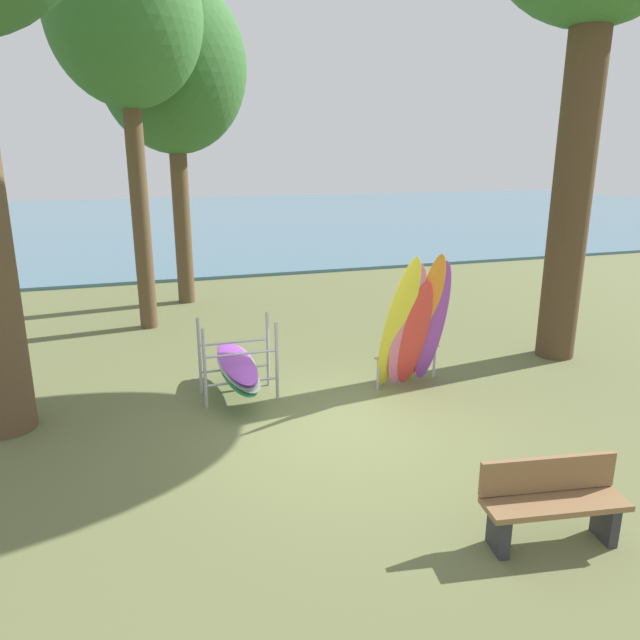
{
  "coord_description": "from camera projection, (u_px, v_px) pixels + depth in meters",
  "views": [
    {
      "loc": [
        -2.63,
        -7.14,
        3.68
      ],
      "look_at": [
        0.24,
        1.59,
        1.1
      ],
      "focal_mm": 33.06,
      "sensor_mm": 36.0,
      "label": 1
    }
  ],
  "objects": [
    {
      "name": "ground_plane",
      "position": [
        339.0,
        425.0,
        8.32
      ],
      "size": [
        80.0,
        80.0,
        0.0
      ],
      "primitive_type": "plane",
      "color": "#60663D"
    },
    {
      "name": "lake_water",
      "position": [
        172.0,
        219.0,
        34.53
      ],
      "size": [
        80.0,
        36.0,
        0.1
      ],
      "primitive_type": "cube",
      "color": "#477084",
      "rests_on": "ground"
    },
    {
      "name": "tree_mid_behind",
      "position": [
        173.0,
        69.0,
        13.81
      ],
      "size": [
        3.47,
        3.47,
        7.69
      ],
      "color": "brown",
      "rests_on": "ground"
    },
    {
      "name": "tree_far_left_back",
      "position": [
        125.0,
        19.0,
        11.41
      ],
      "size": [
        3.02,
        3.02,
        8.04
      ],
      "color": "brown",
      "rests_on": "ground"
    },
    {
      "name": "leaning_board_pile",
      "position": [
        415.0,
        326.0,
        9.36
      ],
      "size": [
        1.35,
        1.0,
        2.27
      ],
      "color": "yellow",
      "rests_on": "ground"
    },
    {
      "name": "board_storage_rack",
      "position": [
        238.0,
        366.0,
        9.19
      ],
      "size": [
        1.15,
        2.13,
        1.25
      ],
      "color": "#9EA0A5",
      "rests_on": "ground"
    },
    {
      "name": "park_bench",
      "position": [
        552.0,
        500.0,
        5.71
      ],
      "size": [
        1.45,
        0.62,
        0.85
      ],
      "color": "#2D2D33",
      "rests_on": "ground"
    }
  ]
}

